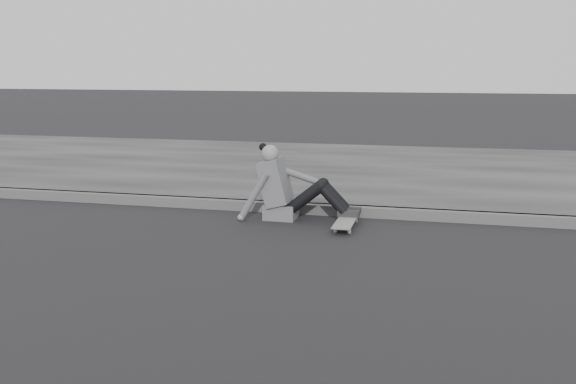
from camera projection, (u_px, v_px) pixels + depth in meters
The scene contains 5 objects.
ground at pixel (487, 302), 4.82m from camera, with size 80.00×80.00×0.00m, color black.
curb at pixel (473, 217), 7.27m from camera, with size 24.00×0.16×0.12m, color #494949.
sidewalk at pixel (465, 174), 10.15m from camera, with size 24.00×6.00×0.12m, color #333333.
skateboard at pixel (346, 221), 7.04m from camera, with size 0.20×0.78×0.09m.
seated_woman at pixel (286, 188), 7.38m from camera, with size 1.38×0.46×0.88m.
Camera 1 is at (-0.39, -4.80, 1.74)m, focal length 40.00 mm.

